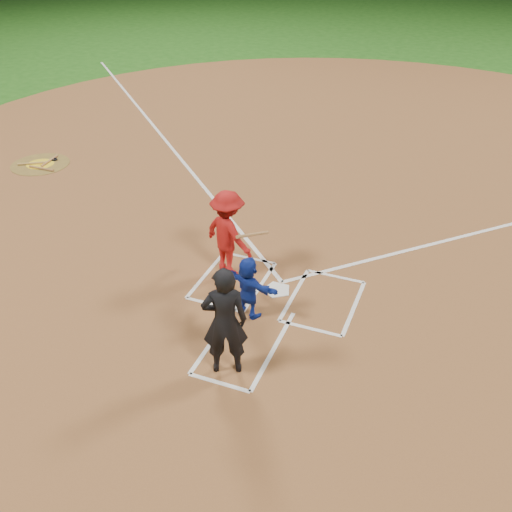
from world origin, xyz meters
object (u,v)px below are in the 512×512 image
at_px(home_plate, 277,290).
at_px(on_deck_circle, 40,164).
at_px(batter_at_plate, 228,234).
at_px(umpire, 225,321).
at_px(catcher, 248,287).

bearing_deg(home_plate, on_deck_circle, -21.42).
xyz_separation_m(on_deck_circle, batter_at_plate, (7.56, -3.19, 0.94)).
relative_size(on_deck_circle, batter_at_plate, 0.90).
bearing_deg(batter_at_plate, umpire, -67.06).
distance_m(umpire, batter_at_plate, 2.91).
height_order(on_deck_circle, catcher, catcher).
xyz_separation_m(home_plate, on_deck_circle, (-8.73, 3.42, -0.00)).
bearing_deg(catcher, umpire, 114.07).
distance_m(home_plate, umpire, 2.64).
distance_m(home_plate, on_deck_circle, 9.37).
height_order(home_plate, umpire, umpire).
bearing_deg(home_plate, catcher, 75.28).
xyz_separation_m(home_plate, batter_at_plate, (-1.16, 0.23, 0.94)).
bearing_deg(home_plate, umpire, 89.30).
relative_size(umpire, batter_at_plate, 1.08).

